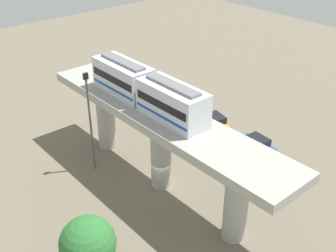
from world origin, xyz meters
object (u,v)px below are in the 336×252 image
parked_car_orange (215,123)px  parked_car_silver (271,177)px  tree_near_viaduct (88,244)px  signal_post (90,119)px  parked_car_blue (256,145)px  train (146,89)px

parked_car_orange → parked_car_silver: 11.52m
tree_near_viaduct → signal_post: (-7.79, -12.05, 1.84)m
parked_car_orange → parked_car_blue: bearing=101.0°
parked_car_silver → parked_car_blue: bearing=-130.1°
train → parked_car_silver: 14.57m
train → parked_car_blue: train is taller
tree_near_viaduct → signal_post: size_ratio=0.56×
parked_car_blue → parked_car_silver: (3.43, 4.53, 0.00)m
train → parked_car_orange: 14.60m
train → parked_car_silver: (-7.98, 8.69, -8.54)m
parked_car_blue → signal_post: bearing=-25.5°
parked_car_orange → tree_near_viaduct: size_ratio=0.77×
parked_car_blue → signal_post: size_ratio=0.42×
signal_post → train: bearing=127.3°
train → tree_near_viaduct: (11.19, 7.59, -5.43)m
train → parked_car_orange: (-11.63, -2.23, -8.54)m
parked_car_blue → parked_car_silver: 5.69m
parked_car_blue → train: bearing=-15.3°
parked_car_blue → tree_near_viaduct: tree_near_viaduct is taller
train → parked_car_silver: train is taller
parked_car_silver → tree_near_viaduct: (19.16, -1.11, 3.11)m
signal_post → parked_car_blue: bearing=149.8°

